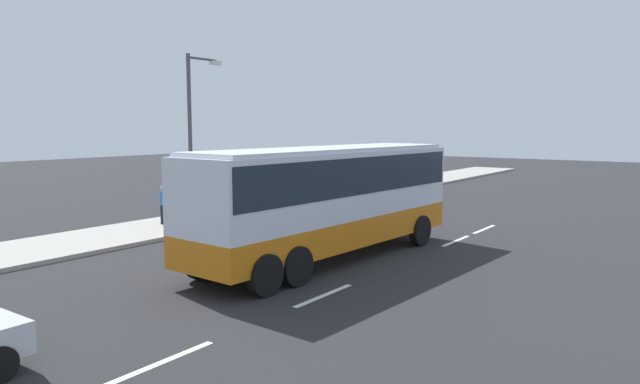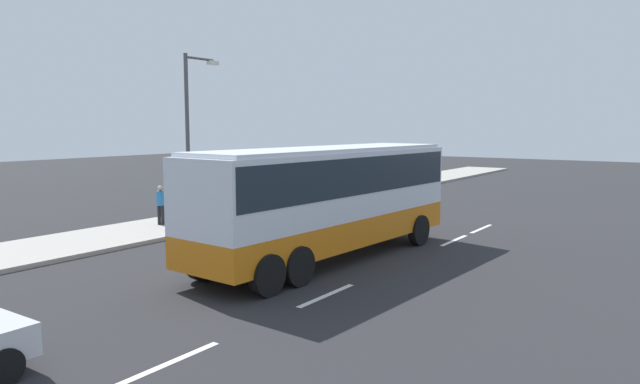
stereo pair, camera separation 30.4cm
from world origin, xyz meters
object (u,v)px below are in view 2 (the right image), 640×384
Objects in this scene: pedestrian_at_crossing at (161,202)px; street_lamp at (191,129)px; coach_bus at (329,191)px; pedestrian_near_curb at (278,191)px.

street_lamp reaches higher than pedestrian_at_crossing.
coach_bus is 1.55× the size of street_lamp.
pedestrian_near_curb is at bearing -0.66° from street_lamp.
pedestrian_near_curb is (6.41, 7.31, -1.07)m from coach_bus.
pedestrian_near_curb reaches higher than pedestrian_at_crossing.
coach_bus reaches higher than pedestrian_at_crossing.
coach_bus is at bearing -56.73° from pedestrian_near_curb.
street_lamp is (-5.44, 0.06, 3.01)m from pedestrian_near_curb.
coach_bus is 9.77m from pedestrian_near_curb.
pedestrian_at_crossing is (0.64, 8.98, -1.14)m from coach_bus.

